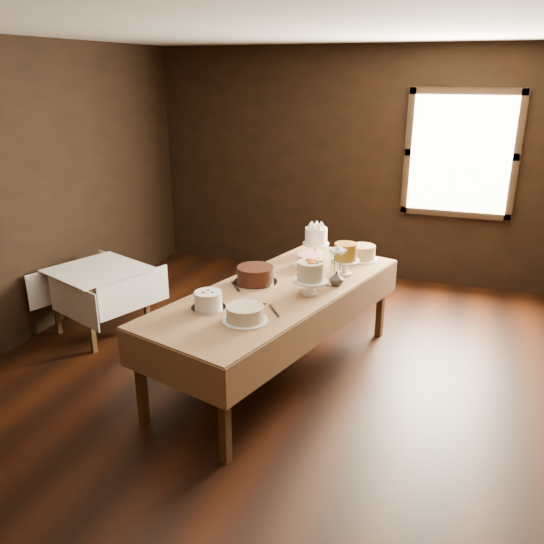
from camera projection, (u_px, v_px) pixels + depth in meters
The scene contains 22 objects.
floor at pixel (264, 385), 4.74m from camera, with size 5.00×6.00×0.01m, color black.
ceiling at pixel (262, 24), 3.79m from camera, with size 5.00×6.00×0.01m, color beige.
wall_back at pixel (348, 165), 6.92m from camera, with size 5.00×0.02×2.80m, color black.
wall_left at pixel (3, 200), 5.06m from camera, with size 0.02×6.00×2.80m, color black.
window at pixel (461, 155), 6.39m from camera, with size 1.10×0.05×1.30m, color #FFEABF.
display_table at pixel (278, 295), 4.70m from camera, with size 1.66×2.72×0.79m.
side_table at pixel (98, 276), 5.51m from camera, with size 1.05×1.05×0.68m.
cake_meringue at pixel (316, 242), 5.53m from camera, with size 0.29×0.29×0.28m.
cake_speckled at pixel (363, 253), 5.38m from camera, with size 0.30×0.30×0.14m.
cake_lattice at pixel (309, 261), 5.20m from camera, with size 0.30×0.30×0.11m.
cake_caramel at pixel (345, 261), 4.97m from camera, with size 0.26×0.26×0.30m.
cake_chocolate at pixel (255, 275), 4.78m from camera, with size 0.39×0.39×0.15m.
cake_flowers at pixel (310, 280), 4.53m from camera, with size 0.28×0.28×0.29m.
cake_swirl at pixel (208, 301), 4.27m from camera, with size 0.28×0.28×0.14m.
cake_cream at pixel (245, 314), 4.06m from camera, with size 0.34×0.34×0.12m.
cake_server_a at pixel (257, 303), 4.38m from camera, with size 0.24×0.03×0.01m, color silver.
cake_server_b at pixel (276, 314), 4.19m from camera, with size 0.24×0.03×0.01m, color silver.
cake_server_c at pixel (298, 277), 4.94m from camera, with size 0.24×0.03×0.01m, color silver.
cake_server_d at pixel (330, 286), 4.74m from camera, with size 0.24×0.03×0.01m, color silver.
cake_server_e at pixel (237, 289), 4.67m from camera, with size 0.24×0.03×0.01m, color silver.
flower_vase at pixel (337, 279), 4.73m from camera, with size 0.12×0.12×0.12m, color #2D2823.
flower_bouquet at pixel (337, 258), 4.67m from camera, with size 0.14×0.14×0.20m, color white, non-canonical shape.
Camera 1 is at (1.46, -3.87, 2.50)m, focal length 37.13 mm.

